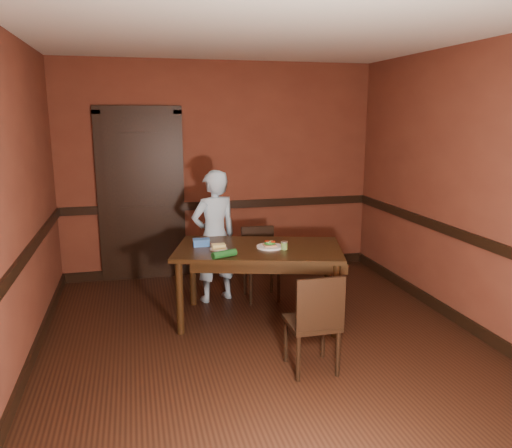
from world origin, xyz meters
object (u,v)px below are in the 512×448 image
sauce_jar (284,245)px  dining_table (259,284)px  cheese_saucer (219,247)px  chair_near (312,321)px  sandwich_plate (270,246)px  chair_far (262,265)px  food_tub (201,242)px  person (214,236)px

sauce_jar → dining_table: bearing=150.1°
cheese_saucer → chair_near: bearing=-62.7°
sandwich_plate → cheese_saucer: sandwich_plate is taller
chair_far → food_tub: (-0.72, -0.36, 0.39)m
chair_far → chair_near: (-0.00, -1.64, 0.02)m
chair_near → sandwich_plate: chair_near is taller
dining_table → chair_near: bearing=-64.9°
sauce_jar → food_tub: (-0.77, 0.32, -0.00)m
chair_far → cheese_saucer: size_ratio=4.65×
sauce_jar → sandwich_plate: bearing=141.1°
dining_table → chair_far: size_ratio=2.01×
person → food_tub: person is taller
chair_far → dining_table: bearing=-106.2°
sauce_jar → chair_far: bearing=94.2°
sandwich_plate → sauce_jar: bearing=-38.9°
chair_near → person: size_ratio=0.57×
dining_table → chair_far: 0.58m
food_tub → person: bearing=69.7°
person → food_tub: size_ratio=8.37×
dining_table → sauce_jar: (0.23, -0.13, 0.42)m
chair_near → person: bearing=-73.3°
dining_table → food_tub: size_ratio=9.23×
food_tub → dining_table: bearing=-16.0°
person → sandwich_plate: (0.44, -0.69, 0.04)m
chair_near → food_tub: bearing=-60.4°
chair_near → cheese_saucer: size_ratio=4.84×
food_tub → chair_near: bearing=-57.2°
sandwich_plate → chair_far: bearing=83.3°
food_tub → chair_far: bearing=30.4°
dining_table → food_tub: (-0.54, 0.19, 0.42)m
chair_near → sandwich_plate: size_ratio=3.19×
chair_near → person: (-0.51, 1.74, 0.31)m
chair_near → sauce_jar: 1.03m
dining_table → sauce_jar: bearing=-13.8°
chair_near → sandwich_plate: 1.11m
person → chair_far: bearing=150.8°
chair_far → chair_near: chair_near is taller
person → food_tub: 0.51m
dining_table → person: size_ratio=1.10×
chair_near → food_tub: size_ratio=4.77×
chair_far → sandwich_plate: 0.70m
cheese_saucer → food_tub: food_tub is taller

